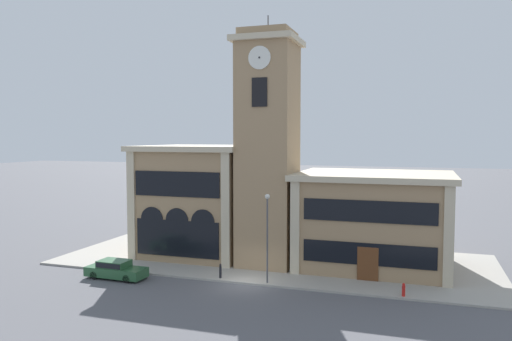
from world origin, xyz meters
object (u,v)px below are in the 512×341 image
object	(u,v)px
bollard	(220,271)
fire_hydrant	(404,290)
parked_car_near	(116,269)
street_lamp	(267,226)

from	to	relation	value
bollard	fire_hydrant	xyz separation A→B (m)	(12.93, -0.13, -0.10)
parked_car_near	street_lamp	bearing A→B (deg)	11.43
parked_car_near	bollard	xyz separation A→B (m)	(7.58, 2.03, -0.04)
parked_car_near	street_lamp	size ratio (longest dim) A/B	0.73
street_lamp	bollard	size ratio (longest dim) A/B	5.99
street_lamp	bollard	xyz separation A→B (m)	(-3.63, 0.08, -3.60)
parked_car_near	bollard	bearing A→B (deg)	16.54
street_lamp	fire_hydrant	bearing A→B (deg)	-0.31
fire_hydrant	street_lamp	bearing A→B (deg)	179.69
bollard	street_lamp	bearing A→B (deg)	-1.24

